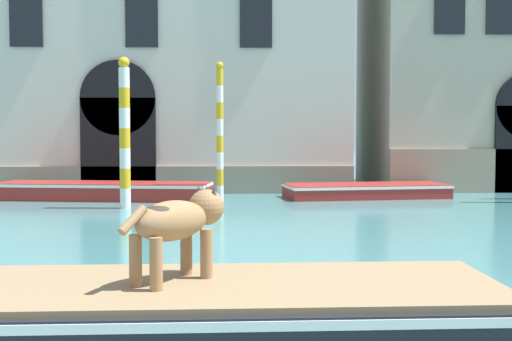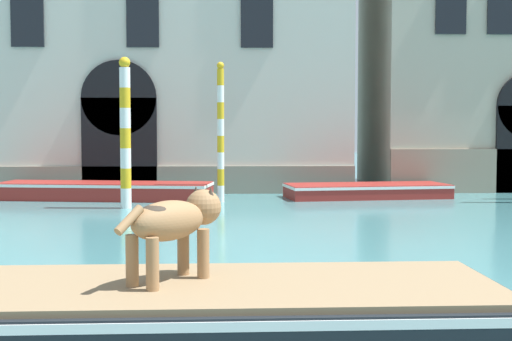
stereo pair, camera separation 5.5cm
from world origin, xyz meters
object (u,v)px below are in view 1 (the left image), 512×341
object	(u,v)px
boat_moored_far	(366,190)
mooring_pole_0	(125,132)
boat_foreground	(108,317)
boat_moored_near_palazzo	(104,190)
mooring_pole_4	(220,132)
dog_on_deck	(179,221)

from	to	relation	value
boat_moored_far	mooring_pole_0	world-z (taller)	mooring_pole_0
boat_foreground	boat_moored_far	size ratio (longest dim) A/B	1.51
boat_moored_near_palazzo	boat_moored_far	bearing A→B (deg)	9.99
boat_moored_near_palazzo	mooring_pole_4	size ratio (longest dim) A/B	1.62
boat_moored_far	boat_foreground	bearing A→B (deg)	-117.18
mooring_pole_0	mooring_pole_4	distance (m)	2.81
boat_moored_near_palazzo	boat_moored_far	world-z (taller)	boat_moored_near_palazzo
boat_moored_far	mooring_pole_4	bearing A→B (deg)	-172.90
boat_foreground	mooring_pole_0	size ratio (longest dim) A/B	1.93
boat_foreground	boat_moored_near_palazzo	xyz separation A→B (m)	(-2.53, 14.20, -0.08)
mooring_pole_0	mooring_pole_4	world-z (taller)	mooring_pole_4
boat_foreground	boat_moored_far	world-z (taller)	boat_foreground
boat_foreground	boat_moored_near_palazzo	distance (m)	14.43
boat_moored_far	mooring_pole_0	distance (m)	7.40
dog_on_deck	boat_moored_far	xyz separation A→B (m)	(4.50, 14.34, -0.99)
boat_foreground	mooring_pole_4	world-z (taller)	mooring_pole_4
boat_moored_near_palazzo	boat_moored_far	distance (m)	7.67
dog_on_deck	boat_moored_far	world-z (taller)	dog_on_deck
dog_on_deck	mooring_pole_4	size ratio (longest dim) A/B	0.27
dog_on_deck	mooring_pole_0	world-z (taller)	mooring_pole_0
dog_on_deck	boat_moored_far	distance (m)	15.06
dog_on_deck	boat_moored_near_palazzo	world-z (taller)	dog_on_deck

